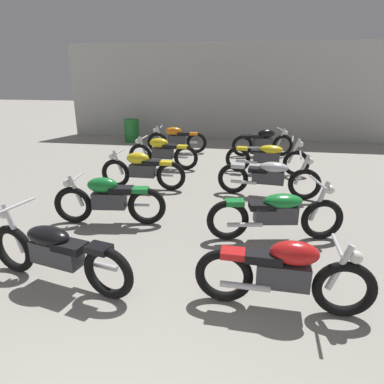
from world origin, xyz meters
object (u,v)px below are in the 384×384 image
(motorcycle_left_row_3, at_px, (142,169))
(oil_drum, at_px, (132,130))
(motorcycle_left_row_2, at_px, (109,199))
(motorcycle_right_row_5, at_px, (263,142))
(motorcycle_right_row_1, at_px, (284,273))
(motorcycle_right_row_4, at_px, (267,157))
(motorcycle_left_row_5, at_px, (177,139))
(motorcycle_left_row_1, at_px, (56,252))
(motorcycle_right_row_3, at_px, (269,176))
(motorcycle_left_row_4, at_px, (162,152))
(motorcycle_right_row_2, at_px, (276,213))

(motorcycle_left_row_3, height_order, oil_drum, motorcycle_left_row_3)
(motorcycle_left_row_2, distance_m, motorcycle_right_row_5, 6.32)
(motorcycle_right_row_5, relative_size, oil_drum, 2.29)
(motorcycle_right_row_1, bearing_deg, motorcycle_right_row_4, 89.72)
(motorcycle_left_row_3, bearing_deg, motorcycle_left_row_5, 90.19)
(motorcycle_left_row_1, bearing_deg, motorcycle_right_row_5, 70.13)
(motorcycle_right_row_3, bearing_deg, motorcycle_left_row_4, 146.94)
(motorcycle_left_row_4, bearing_deg, motorcycle_left_row_5, 90.82)
(motorcycle_right_row_5, bearing_deg, motorcycle_left_row_1, -109.87)
(motorcycle_left_row_5, height_order, motorcycle_right_row_2, motorcycle_right_row_2)
(motorcycle_left_row_2, xyz_separation_m, motorcycle_right_row_5, (2.79, 5.68, 0.00))
(motorcycle_left_row_5, xyz_separation_m, motorcycle_right_row_4, (2.85, -2.02, -0.01))
(motorcycle_left_row_1, xyz_separation_m, motorcycle_right_row_1, (2.73, -0.02, 0.01))
(motorcycle_right_row_5, bearing_deg, motorcycle_right_row_3, -89.77)
(motorcycle_right_row_5, bearing_deg, motorcycle_right_row_2, -89.52)
(motorcycle_right_row_4, relative_size, motorcycle_right_row_5, 1.11)
(motorcycle_left_row_1, relative_size, motorcycle_right_row_3, 0.99)
(motorcycle_right_row_2, bearing_deg, motorcycle_left_row_5, 116.13)
(motorcycle_right_row_5, distance_m, oil_drum, 5.15)
(motorcycle_left_row_4, height_order, motorcycle_right_row_3, motorcycle_right_row_3)
(motorcycle_right_row_5, bearing_deg, oil_drum, 161.91)
(motorcycle_right_row_2, relative_size, motorcycle_right_row_3, 0.99)
(motorcycle_right_row_3, distance_m, motorcycle_right_row_4, 1.77)
(motorcycle_left_row_2, distance_m, motorcycle_right_row_1, 3.37)
(motorcycle_left_row_1, xyz_separation_m, motorcycle_right_row_3, (2.73, 3.71, 0.00))
(motorcycle_left_row_1, xyz_separation_m, oil_drum, (-2.18, 9.11, -0.03))
(motorcycle_left_row_3, distance_m, motorcycle_right_row_2, 3.50)
(motorcycle_left_row_5, xyz_separation_m, motorcycle_right_row_3, (2.81, -3.79, -0.01))
(motorcycle_left_row_1, height_order, motorcycle_left_row_3, motorcycle_left_row_1)
(motorcycle_left_row_2, relative_size, motorcycle_left_row_3, 1.00)
(motorcycle_left_row_1, xyz_separation_m, motorcycle_left_row_2, (-0.08, 1.83, 0.01))
(motorcycle_right_row_2, height_order, oil_drum, motorcycle_right_row_2)
(motorcycle_right_row_1, bearing_deg, motorcycle_right_row_2, 89.06)
(motorcycle_right_row_5, bearing_deg, motorcycle_left_row_3, -126.55)
(oil_drum, bearing_deg, motorcycle_left_row_1, -76.51)
(motorcycle_left_row_2, xyz_separation_m, motorcycle_left_row_3, (0.00, 1.92, 0.00))
(motorcycle_left_row_1, height_order, motorcycle_right_row_1, motorcycle_left_row_1)
(motorcycle_left_row_5, bearing_deg, motorcycle_left_row_3, -89.81)
(motorcycle_left_row_5, distance_m, motorcycle_right_row_1, 8.04)
(motorcycle_left_row_4, distance_m, motorcycle_right_row_4, 2.82)
(motorcycle_right_row_3, bearing_deg, motorcycle_right_row_5, 90.23)
(motorcycle_right_row_3, bearing_deg, motorcycle_right_row_2, -89.04)
(motorcycle_left_row_1, xyz_separation_m, motorcycle_right_row_5, (2.71, 7.51, 0.01))
(motorcycle_left_row_1, relative_size, motorcycle_right_row_4, 0.99)
(motorcycle_left_row_4, bearing_deg, motorcycle_left_row_1, -89.39)
(motorcycle_right_row_4, bearing_deg, motorcycle_left_row_3, -148.57)
(motorcycle_left_row_3, xyz_separation_m, motorcycle_right_row_2, (2.84, -2.05, -0.01))
(motorcycle_left_row_5, relative_size, motorcycle_right_row_3, 0.91)
(motorcycle_left_row_5, height_order, motorcycle_right_row_5, same)
(motorcycle_left_row_1, distance_m, motorcycle_right_row_2, 3.24)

